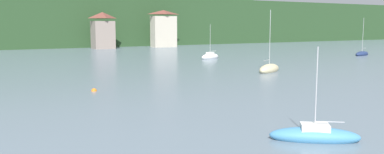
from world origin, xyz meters
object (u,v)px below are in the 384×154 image
Objects in this scene: shore_building_central at (103,31)px; mooring_buoy_near at (94,91)px; sailboat_mid_5 at (315,136)px; sailboat_far_11 at (210,57)px; sailboat_far_4 at (362,54)px; shore_building_eastcentral at (164,29)px; sailboat_far_10 at (269,69)px.

shore_building_central is 66.51m from mooring_buoy_near.
shore_building_central is 1.78× the size of sailboat_mid_5.
shore_building_central is 1.43× the size of sailboat_far_11.
sailboat_far_4 is 1.49× the size of sailboat_mid_5.
sailboat_far_11 is at bearing -103.80° from shore_building_eastcentral.
shore_building_eastcentral reaches higher than sailboat_far_10.
mooring_buoy_near is (-5.29, 20.91, -0.26)m from sailboat_mid_5.
shore_building_central is at bearing 71.81° from mooring_buoy_near.
sailboat_far_11 is at bearing -32.16° from sailboat_far_4.
sailboat_far_11 is (22.51, 45.53, 0.07)m from sailboat_mid_5.
mooring_buoy_near is (-57.39, -16.37, -0.26)m from sailboat_far_4.
sailboat_far_11 is at bearing 49.37° from sailboat_far_10.
sailboat_far_10 is (18.21, 24.83, 0.06)m from sailboat_mid_5.
shore_building_eastcentral is 72.79m from mooring_buoy_near.
sailboat_far_11 reaches higher than sailboat_mid_5.
mooring_buoy_near is at bearing -38.21° from sailboat_mid_5.
shore_building_eastcentral is 1.55× the size of sailboat_far_11.
shore_building_eastcentral is 60.25m from sailboat_far_10.
shore_building_eastcentral is 50.56m from sailboat_far_4.
sailboat_mid_5 is (-52.10, -37.28, -0.00)m from sailboat_far_4.
sailboat_far_4 is 36.10m from sailboat_far_10.
sailboat_far_11 is at bearing -79.56° from shore_building_central.
sailboat_mid_5 is 50.79m from sailboat_far_11.
sailboat_far_10 is 23.83m from mooring_buoy_near.
shore_building_central reaches higher than sailboat_far_11.
sailboat_far_10 is at bearing 3.59° from sailboat_far_4.
sailboat_far_4 is at bearing -106.82° from sailboat_mid_5.
sailboat_far_10 is at bearing -103.06° from shore_building_eastcentral.
mooring_buoy_near is at bearing -108.19° from shore_building_central.
shore_building_central is 1.11× the size of sailboat_far_10.
sailboat_far_4 is 1.19× the size of sailboat_far_11.
sailboat_far_11 is (7.08, -38.43, -4.03)m from shore_building_central.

